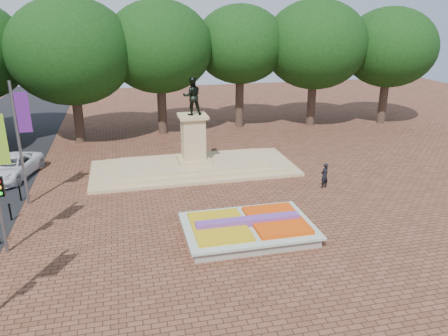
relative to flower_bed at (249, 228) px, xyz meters
name	(u,v)px	position (x,y,z in m)	size (l,w,h in m)	color
ground	(219,219)	(-1.03, 2.00, -0.38)	(90.00, 90.00, 0.00)	brown
flower_bed	(249,228)	(0.00, 0.00, 0.00)	(6.30, 4.30, 0.91)	gray
monument	(194,158)	(-1.03, 10.00, 0.50)	(14.00, 6.00, 6.40)	tan
tree_row_back	(199,57)	(1.31, 20.00, 6.29)	(44.80, 8.80, 10.43)	#34261C
van	(11,167)	(-13.03, 11.19, 0.37)	(2.47, 5.36, 1.49)	white
pedestrian	(324,176)	(6.32, 4.82, 0.43)	(0.59, 0.39, 1.62)	black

